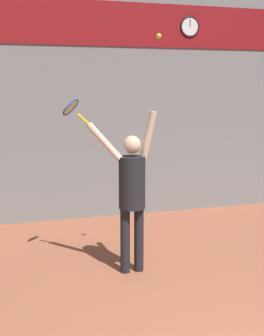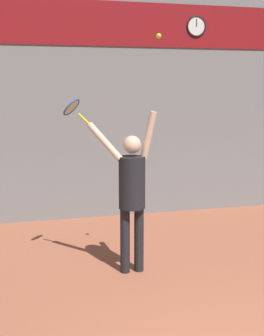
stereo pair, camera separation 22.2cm
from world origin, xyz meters
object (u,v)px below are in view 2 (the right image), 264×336
tennis_player (132,188)px  tennis_racket (73,108)px  scoreboard_clock (196,26)px  tennis_ball (159,36)px

tennis_player → tennis_racket: tennis_racket is taller
scoreboard_clock → tennis_ball: (-1.71, -2.93, -0.51)m
tennis_ball → tennis_player: bearing=153.0°
tennis_player → tennis_racket: (-0.70, 0.42, 1.05)m
tennis_racket → tennis_ball: (1.01, -0.57, 0.91)m
tennis_racket → scoreboard_clock: bearing=40.9°
tennis_racket → tennis_ball: tennis_ball is taller
tennis_player → tennis_ball: 1.98m
tennis_ball → tennis_racket: bearing=150.4°
tennis_player → tennis_ball: (0.31, -0.16, 1.95)m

